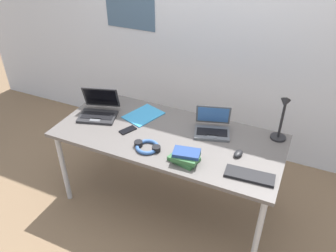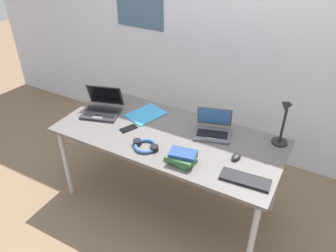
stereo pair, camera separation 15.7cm
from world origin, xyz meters
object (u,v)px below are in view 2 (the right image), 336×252
coffee_mug (106,94)px  external_keyboard (245,179)px  laptop_front_right (102,108)px  computer_mouse (236,157)px  book_stack (182,157)px  cell_phone (129,128)px  headphones (146,146)px  desk_lamp (283,123)px  laptop_near_lamp (213,129)px  paper_folder_near_lamp (146,114)px

coffee_mug → external_keyboard: bearing=-17.1°
external_keyboard → coffee_mug: (-1.49, 0.46, 0.03)m
laptop_front_right → computer_mouse: laptop_front_right is taller
laptop_front_right → book_stack: (0.91, -0.27, -0.00)m
external_keyboard → cell_phone: bearing=168.0°
cell_phone → headphones: 0.29m
desk_lamp → laptop_front_right: (-1.46, -0.26, -0.15)m
computer_mouse → laptop_front_right: bearing=-170.9°
desk_lamp → cell_phone: 1.19m
laptop_near_lamp → laptop_front_right: (-0.97, -0.16, 0.00)m
external_keyboard → desk_lamp: bearing=74.4°
headphones → laptop_near_lamp: bearing=48.0°
laptop_front_right → headphones: 0.65m
laptop_front_right → external_keyboard: size_ratio=1.15×
laptop_front_right → book_stack: 0.95m
cell_phone → coffee_mug: bearing=170.8°
cell_phone → external_keyboard: bearing=17.6°
computer_mouse → paper_folder_near_lamp: bearing=178.6°
laptop_near_lamp → headphones: size_ratio=1.55×
book_stack → coffee_mug: 1.15m
book_stack → external_keyboard: bearing=3.5°
laptop_front_right → cell_phone: laptop_front_right is taller
desk_lamp → book_stack: 0.78m
computer_mouse → paper_folder_near_lamp: computer_mouse is taller
headphones → book_stack: bearing=-3.6°
desk_lamp → computer_mouse: (-0.23, -0.30, -0.18)m
book_stack → coffee_mug: bearing=154.9°
laptop_front_right → book_stack: size_ratio=1.63×
cell_phone → paper_folder_near_lamp: cell_phone is taller
paper_folder_near_lamp → coffee_mug: coffee_mug is taller
paper_folder_near_lamp → coffee_mug: size_ratio=2.74×
computer_mouse → cell_phone: bearing=-165.1°
laptop_front_right → paper_folder_near_lamp: 0.39m
headphones → book_stack: size_ratio=0.92×
paper_folder_near_lamp → laptop_front_right: bearing=-156.8°
paper_folder_near_lamp → computer_mouse: bearing=-12.7°
paper_folder_near_lamp → desk_lamp: bearing=5.5°
headphones → coffee_mug: size_ratio=1.89×
external_keyboard → cell_phone: 1.03m
external_keyboard → paper_folder_near_lamp: external_keyboard is taller
laptop_front_right → coffee_mug: bearing=120.1°
laptop_near_lamp → headphones: (-0.37, -0.41, -0.03)m
external_keyboard → computer_mouse: (-0.13, 0.19, 0.01)m
laptop_near_lamp → headphones: bearing=-132.0°
laptop_front_right → cell_phone: (0.35, -0.10, -0.04)m
desk_lamp → laptop_front_right: bearing=-170.0°
desk_lamp → headphones: desk_lamp is taller
computer_mouse → book_stack: book_stack is taller
desk_lamp → external_keyboard: (-0.10, -0.50, -0.19)m
book_stack → paper_folder_near_lamp: book_stack is taller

